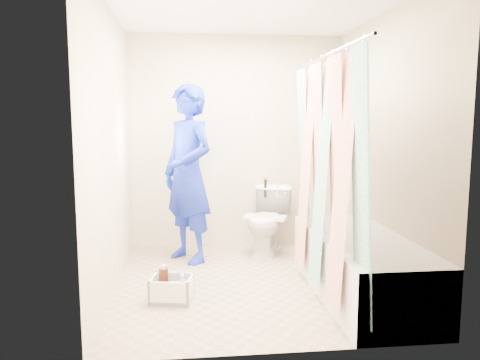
{
  "coord_description": "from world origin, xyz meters",
  "views": [
    {
      "loc": [
        -0.55,
        -4.03,
        1.46
      ],
      "look_at": [
        -0.08,
        0.25,
        0.9
      ],
      "focal_mm": 35.0,
      "sensor_mm": 36.0,
      "label": 1
    }
  ],
  "objects": [
    {
      "name": "wall_right",
      "position": [
        1.2,
        0.0,
        1.2
      ],
      "size": [
        0.02,
        2.6,
        2.4
      ],
      "primitive_type": "cube",
      "color": "beige",
      "rests_on": "ground"
    },
    {
      "name": "toilet",
      "position": [
        0.3,
        0.9,
        0.36
      ],
      "size": [
        0.65,
        0.81,
        0.72
      ],
      "primitive_type": "imported",
      "rotation": [
        0.0,
        0.0,
        -0.41
      ],
      "color": "white",
      "rests_on": "ground"
    },
    {
      "name": "wall_left",
      "position": [
        -1.2,
        0.0,
        1.2
      ],
      "size": [
        0.02,
        2.6,
        2.4
      ],
      "primitive_type": "cube",
      "color": "beige",
      "rests_on": "ground"
    },
    {
      "name": "curtain_rod",
      "position": [
        0.52,
        -0.43,
        1.95
      ],
      "size": [
        0.02,
        1.9,
        0.02
      ],
      "primitive_type": "cylinder",
      "rotation": [
        1.57,
        0.0,
        0.0
      ],
      "color": "silver",
      "rests_on": "wall_back"
    },
    {
      "name": "wall_back",
      "position": [
        0.0,
        1.3,
        1.2
      ],
      "size": [
        2.4,
        0.02,
        2.4
      ],
      "primitive_type": "cube",
      "color": "beige",
      "rests_on": "ground"
    },
    {
      "name": "tank_internals",
      "position": [
        0.34,
        1.09,
        0.71
      ],
      "size": [
        0.17,
        0.1,
        0.24
      ],
      "color": "black",
      "rests_on": "toilet"
    },
    {
      "name": "cleaning_caddy",
      "position": [
        -0.69,
        -0.36,
        0.09
      ],
      "size": [
        0.37,
        0.32,
        0.25
      ],
      "rotation": [
        0.0,
        0.0,
        -0.19
      ],
      "color": "silver",
      "rests_on": "ground"
    },
    {
      "name": "floor",
      "position": [
        0.0,
        0.0,
        0.0
      ],
      "size": [
        2.6,
        2.6,
        0.0
      ],
      "primitive_type": "plane",
      "color": "tan",
      "rests_on": "ground"
    },
    {
      "name": "shower_curtain",
      "position": [
        0.52,
        -0.43,
        1.02
      ],
      "size": [
        0.06,
        1.75,
        1.8
      ],
      "primitive_type": "cube",
      "color": "white",
      "rests_on": "curtain_rod"
    },
    {
      "name": "bathtub",
      "position": [
        0.85,
        -0.43,
        0.27
      ],
      "size": [
        0.7,
        1.75,
        0.5
      ],
      "color": "white",
      "rests_on": "ground"
    },
    {
      "name": "tank_lid",
      "position": [
        0.25,
        0.79,
        0.42
      ],
      "size": [
        0.48,
        0.35,
        0.03
      ],
      "primitive_type": "cube",
      "rotation": [
        0.0,
        0.0,
        -0.41
      ],
      "color": "white",
      "rests_on": "toilet"
    },
    {
      "name": "plumber",
      "position": [
        -0.56,
        0.74,
        0.91
      ],
      "size": [
        0.75,
        0.79,
        1.81
      ],
      "primitive_type": "imported",
      "rotation": [
        0.0,
        0.0,
        -0.91
      ],
      "color": "#1031A0",
      "rests_on": "ground"
    },
    {
      "name": "wall_front",
      "position": [
        0.0,
        -1.3,
        1.2
      ],
      "size": [
        2.4,
        0.02,
        2.4
      ],
      "primitive_type": "cube",
      "color": "beige",
      "rests_on": "ground"
    },
    {
      "name": "ceiling",
      "position": [
        0.0,
        0.0,
        2.4
      ],
      "size": [
        2.4,
        2.6,
        0.02
      ],
      "primitive_type": "cube",
      "color": "white",
      "rests_on": "wall_back"
    }
  ]
}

